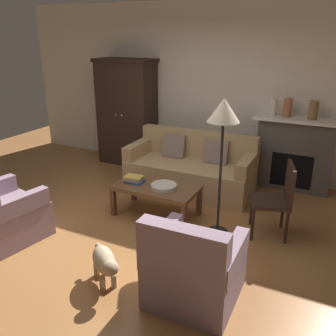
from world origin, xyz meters
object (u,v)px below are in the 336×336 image
mantel_vase_cream (274,107)px  mantel_vase_terracotta (288,108)px  dog (105,262)px  fruit_bowl (164,186)px  couch (191,169)px  armchair_near_right (193,270)px  mantel_vase_bronze (313,110)px  book_stack (134,179)px  armoire (127,112)px  armchair_near_left (2,215)px  coffee_table (156,189)px  floor_lamp (223,119)px  side_chair_wooden (278,196)px  fireplace (295,153)px

mantel_vase_cream → mantel_vase_terracotta: mantel_vase_terracotta is taller
dog → fruit_bowl: bearing=93.9°
couch → mantel_vase_terracotta: 1.70m
armchair_near_right → mantel_vase_bronze: bearing=79.0°
book_stack → armchair_near_right: size_ratio=0.30×
couch → mantel_vase_cream: mantel_vase_cream is taller
armoire → dog: (1.70, -3.15, -0.70)m
couch → fruit_bowl: size_ratio=5.75×
armchair_near_left → mantel_vase_bronze: bearing=45.7°
book_stack → coffee_table: bearing=5.5°
armoire → couch: bearing=-22.8°
coffee_table → armoire: bearing=131.5°
book_stack → fruit_bowl: bearing=-0.5°
fruit_bowl → armchair_near_right: 1.60m
coffee_table → floor_lamp: size_ratio=0.67×
mantel_vase_bronze → floor_lamp: floor_lamp is taller
fruit_bowl → side_chair_wooden: (1.39, 0.22, 0.06)m
mantel_vase_cream → dog: 3.47m
couch → armchair_near_left: bearing=-120.7°
fruit_bowl → dog: (0.10, -1.45, -0.20)m
mantel_vase_terracotta → mantel_vase_bronze: mantel_vase_terracotta is taller
coffee_table → book_stack: size_ratio=4.16×
couch → mantel_vase_cream: bearing=34.6°
couch → mantel_vase_bronze: 1.97m
couch → coffee_table: couch is taller
armoire → floor_lamp: armoire is taller
coffee_table → mantel_vase_terracotta: 2.33m
side_chair_wooden → floor_lamp: floor_lamp is taller
couch → mantel_vase_terracotta: (1.23, 0.71, 0.94)m
armoire → floor_lamp: 2.98m
fireplace → armchair_near_right: bearing=-97.6°
armoire → coffee_table: 2.30m
couch → mantel_vase_terracotta: bearing=30.0°
dog → mantel_vase_terracotta: bearing=71.5°
mantel_vase_cream → couch: bearing=-145.4°
fireplace → coffee_table: bearing=-130.3°
fireplace → floor_lamp: bearing=-107.8°
fruit_bowl → mantel_vase_bronze: (1.53, 1.76, 0.81)m
fruit_bowl → mantel_vase_cream: (0.97, 1.76, 0.80)m
armchair_near_left → dog: armchair_near_left is taller
couch → side_chair_wooden: (1.45, -0.83, 0.19)m
coffee_table → mantel_vase_terracotta: bearing=53.0°
armchair_near_left → mantel_vase_terracotta: bearing=49.4°
couch → mantel_vase_bronze: (1.59, 0.71, 0.94)m
couch → fruit_bowl: couch is taller
armchair_near_left → armchair_near_right: same height
fireplace → side_chair_wooden: (0.04, -1.56, -0.06)m
mantel_vase_cream → mantel_vase_bronze: (0.56, 0.00, 0.00)m
mantel_vase_cream → fruit_bowl: bearing=-118.9°
mantel_vase_cream → armchair_near_left: (-2.42, -3.06, -0.93)m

